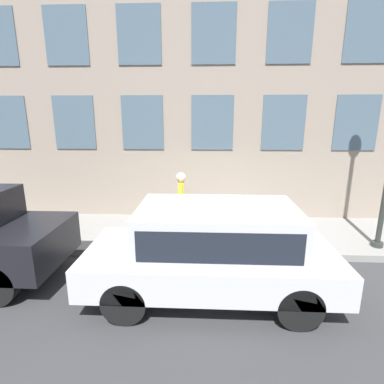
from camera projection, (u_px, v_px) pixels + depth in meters
ground_plane at (212, 259)px, 6.98m from camera, size 80.00×80.00×0.00m
sidewalk at (211, 234)px, 8.23m from camera, size 2.64×60.00×0.17m
building_facade at (214, 36)px, 8.34m from camera, size 0.33×40.00×10.78m
fire_hydrant at (203, 228)px, 7.53m from camera, size 0.29×0.42×0.67m
person at (181, 197)px, 7.92m from camera, size 0.40×0.26×1.65m
parked_truck_silver_near at (214, 246)px, 5.34m from camera, size 1.88×4.44×1.72m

